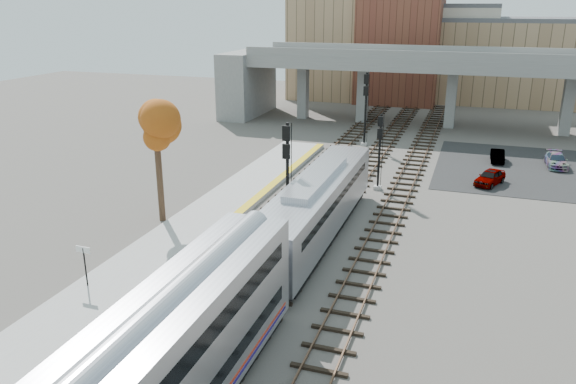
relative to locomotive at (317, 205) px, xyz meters
The scene contains 16 objects.
ground 6.72m from the locomotive, 99.10° to the right, with size 160.00×160.00×0.00m, color #47423D.
platform 10.56m from the locomotive, 142.87° to the right, with size 4.50×60.00×0.35m, color #9E9E99.
yellow_strip 9.11m from the locomotive, 135.48° to the right, with size 0.70×60.00×0.01m, color yellow.
tracks 6.63m from the locomotive, 90.61° to the left, with size 10.70×95.00×0.25m.
overpass 39.11m from the locomotive, 84.22° to the left, with size 54.00×12.00×9.50m.
buildings_far 60.59m from the locomotive, 89.75° to the left, with size 43.00×21.00×20.60m.
parking_lot 25.44m from the locomotive, 59.14° to the left, with size 14.00×18.00×0.04m, color black.
locomotive is the anchor object (origin of this frame).
signal_mast_near 2.61m from the locomotive, behind, with size 0.60×0.64×7.50m.
signal_mast_mid 11.54m from the locomotive, 80.00° to the left, with size 0.60×0.64×6.30m.
signal_mast_far 26.16m from the locomotive, 94.61° to the left, with size 0.60×0.64×7.80m.
station_sign 14.49m from the locomotive, 131.31° to the right, with size 0.90×0.08×2.27m.
tree 12.11m from the locomotive, behind, with size 3.60×3.60×9.15m.
car_a 19.09m from the locomotive, 55.47° to the left, with size 1.53×3.80×1.30m, color #99999E.
car_b 26.24m from the locomotive, 63.96° to the left, with size 1.21×3.46×1.14m, color #99999E.
car_c 28.82m from the locomotive, 54.54° to the left, with size 1.75×4.30×1.25m, color #99999E.
Camera 1 is at (10.16, -26.53, 14.65)m, focal length 35.00 mm.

